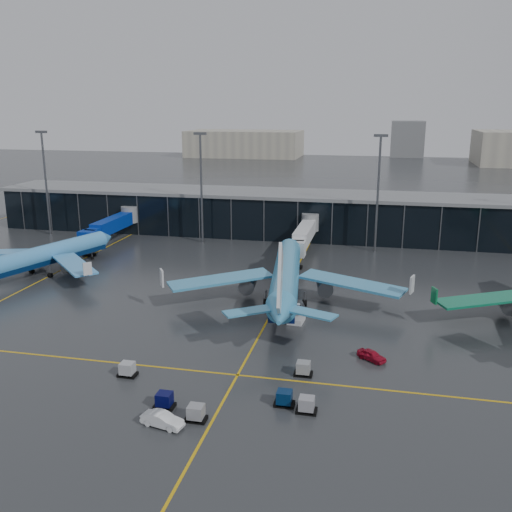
% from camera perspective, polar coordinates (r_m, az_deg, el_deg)
% --- Properties ---
extents(ground, '(600.00, 600.00, 0.00)m').
position_cam_1_polar(ground, '(85.73, -5.90, -6.72)').
color(ground, '#282B2D').
rests_on(ground, ground).
extents(terminal_pier, '(142.00, 17.00, 10.70)m').
position_cam_1_polar(terminal_pier, '(142.31, 1.85, 4.32)').
color(terminal_pier, black).
rests_on(terminal_pier, ground).
extents(jet_bridges, '(94.00, 27.50, 7.20)m').
position_cam_1_polar(jet_bridges, '(135.82, -14.38, 2.98)').
color(jet_bridges, '#595B60').
rests_on(jet_bridges, ground).
extents(flood_masts, '(203.00, 0.50, 25.50)m').
position_cam_1_polar(flood_masts, '(128.44, 3.10, 6.96)').
color(flood_masts, '#595B60').
rests_on(flood_masts, ground).
extents(distant_hangars, '(260.00, 71.00, 22.00)m').
position_cam_1_polar(distant_hangars, '(347.22, 16.71, 10.50)').
color(distant_hangars, '#B2AD99').
rests_on(distant_hangars, ground).
extents(taxi_lines, '(220.00, 120.00, 0.02)m').
position_cam_1_polar(taxi_lines, '(93.02, 2.04, -4.88)').
color(taxi_lines, gold).
rests_on(taxi_lines, ground).
extents(airliner_arkefly, '(43.89, 46.88, 11.78)m').
position_cam_1_polar(airliner_arkefly, '(115.96, -20.24, 1.21)').
color(airliner_arkefly, '#4295DA').
rests_on(airliner_arkefly, ground).
extents(airliner_klm_near, '(45.70, 50.53, 14.08)m').
position_cam_1_polar(airliner_klm_near, '(92.82, 3.04, -0.39)').
color(airliner_klm_near, '#3A91C1').
rests_on(airliner_klm_near, ground).
extents(baggage_carts, '(24.23, 14.00, 1.70)m').
position_cam_1_polar(baggage_carts, '(64.68, -2.63, -13.44)').
color(baggage_carts, black).
rests_on(baggage_carts, ground).
extents(mobile_airstair, '(2.43, 3.36, 3.45)m').
position_cam_1_polar(mobile_airstair, '(85.76, 4.05, -6.11)').
color(mobile_airstair, silver).
rests_on(mobile_airstair, ground).
extents(service_van_red, '(4.09, 3.59, 1.34)m').
position_cam_1_polar(service_van_red, '(74.85, 11.49, -9.71)').
color(service_van_red, maroon).
rests_on(service_van_red, ground).
extents(service_van_white, '(4.71, 2.45, 1.48)m').
position_cam_1_polar(service_van_white, '(60.43, -9.34, -15.85)').
color(service_van_white, silver).
rests_on(service_van_white, ground).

